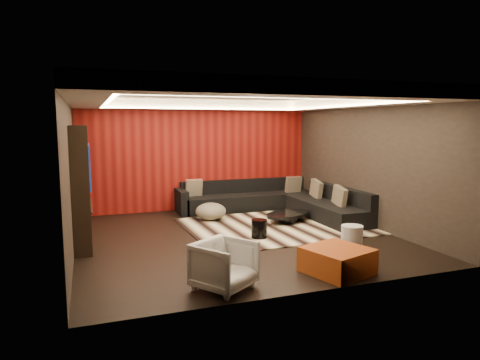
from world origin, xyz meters
name	(u,v)px	position (x,y,z in m)	size (l,w,h in m)	color
floor	(236,237)	(0.00, 0.00, -0.01)	(6.00, 6.00, 0.02)	black
ceiling	(236,93)	(0.00, 0.00, 2.81)	(6.00, 6.00, 0.02)	silver
wall_back	(198,156)	(0.00, 3.01, 1.40)	(6.00, 0.02, 2.80)	black
wall_left	(70,173)	(-3.01, 0.00, 1.40)	(0.02, 6.00, 2.80)	black
wall_right	(366,162)	(3.01, 0.00, 1.40)	(0.02, 6.00, 2.80)	black
red_feature_wall	(198,156)	(0.00, 2.97, 1.40)	(5.98, 0.05, 2.78)	#6B0C0A
soffit_back	(200,105)	(0.00, 2.70, 2.69)	(6.00, 0.60, 0.22)	silver
soffit_front	(304,88)	(0.00, -2.70, 2.69)	(6.00, 0.60, 0.22)	silver
soffit_left	(85,96)	(-2.70, 0.00, 2.69)	(0.60, 4.80, 0.22)	silver
soffit_right	(356,102)	(2.70, 0.00, 2.69)	(0.60, 4.80, 0.22)	silver
cove_back	(204,108)	(0.00, 2.36, 2.60)	(4.80, 0.08, 0.04)	#FFD899
cove_front	(292,97)	(0.00, -2.36, 2.60)	(4.80, 0.08, 0.04)	#FFD899
cove_left	(107,102)	(-2.36, 0.00, 2.60)	(0.08, 4.80, 0.04)	#FFD899
cove_right	(342,106)	(2.36, 0.00, 2.60)	(0.08, 4.80, 0.04)	#FFD899
tv_surround	(81,185)	(-2.85, 0.60, 1.10)	(0.30, 2.00, 2.20)	black
tv_screen	(89,166)	(-2.69, 0.60, 1.45)	(0.04, 1.30, 0.80)	black
tv_shelf	(91,205)	(-2.69, 0.60, 0.70)	(0.04, 1.60, 0.04)	black
rug	(280,226)	(1.18, 0.50, 0.01)	(4.00, 3.00, 0.02)	beige
coffee_table	(288,217)	(1.52, 0.76, 0.12)	(1.22, 1.22, 0.20)	black
drum_stool	(259,229)	(0.38, -0.29, 0.20)	(0.31, 0.31, 0.36)	black
striped_pouf	(211,211)	(-0.07, 1.57, 0.21)	(0.71, 0.71, 0.39)	beige
white_side_table	(352,239)	(1.57, -1.63, 0.23)	(0.37, 0.37, 0.47)	silver
orange_ottoman	(337,260)	(0.75, -2.47, 0.19)	(0.86, 0.86, 0.38)	#A62D15
armchair	(224,265)	(-1.04, -2.50, 0.33)	(0.71, 0.73, 0.66)	silver
sectional_sofa	(276,202)	(1.73, 1.86, 0.26)	(3.65, 3.50, 0.75)	black
throw_pillows	(284,189)	(1.86, 1.69, 0.62)	(3.08, 2.73, 0.50)	beige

